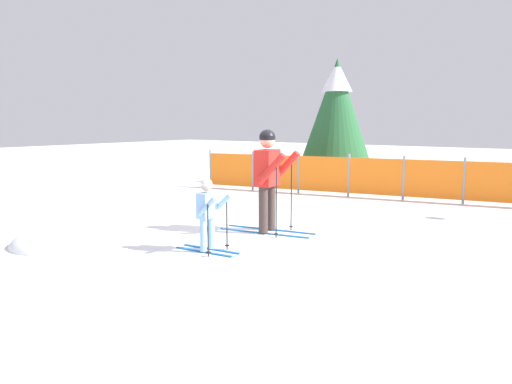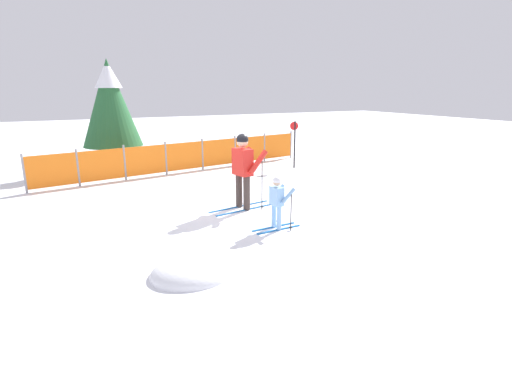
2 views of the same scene
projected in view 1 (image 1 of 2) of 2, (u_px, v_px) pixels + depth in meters
ground_plane at (257, 229)px, 8.58m from camera, size 60.00×60.00×0.00m
skier_adult at (268, 172)px, 8.23m from camera, size 1.65×0.79×1.71m
skier_child at (208, 209)px, 7.05m from camera, size 1.00×0.52×1.05m
safety_fence at (375, 177)px, 11.99m from camera, size 9.13×1.69×1.05m
conifer_far at (336, 107)px, 14.28m from camera, size 1.95×1.95×3.62m
snow_mound at (50, 246)px, 7.41m from camera, size 1.28×1.08×0.51m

